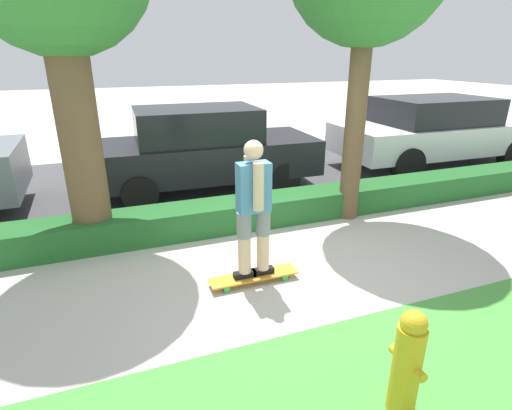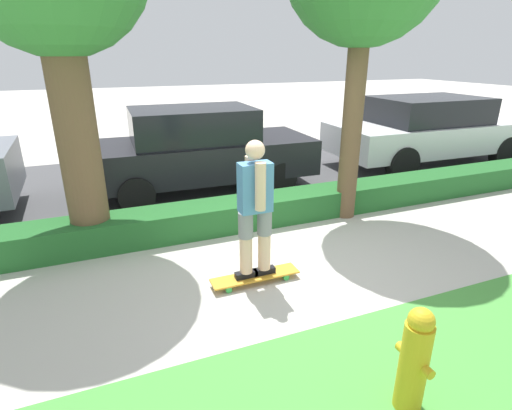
{
  "view_description": "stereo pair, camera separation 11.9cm",
  "coord_description": "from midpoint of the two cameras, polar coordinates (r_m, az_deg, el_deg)",
  "views": [
    {
      "loc": [
        -1.8,
        -3.8,
        2.51
      ],
      "look_at": [
        -0.17,
        0.6,
        0.72
      ],
      "focal_mm": 28.0,
      "sensor_mm": 36.0,
      "label": 1
    },
    {
      "loc": [
        -1.91,
        -3.75,
        2.51
      ],
      "look_at": [
        -0.17,
        0.6,
        0.72
      ],
      "focal_mm": 28.0,
      "sensor_mm": 36.0,
      "label": 2
    }
  ],
  "objects": [
    {
      "name": "ground_plane",
      "position": [
        4.9,
        5.04,
        -10.01
      ],
      "size": [
        60.0,
        60.0,
        0.0
      ],
      "primitive_type": "plane",
      "color": "#BCB7AD"
    },
    {
      "name": "street_asphalt",
      "position": [
        8.56,
        -6.96,
        3.73
      ],
      "size": [
        18.22,
        5.0,
        0.01
      ],
      "color": "#474749",
      "rests_on": "ground_plane"
    },
    {
      "name": "hedge_row",
      "position": [
        6.13,
        -1.23,
        -1.11
      ],
      "size": [
        18.22,
        0.6,
        0.42
      ],
      "color": "#236028",
      "rests_on": "ground_plane"
    },
    {
      "name": "skateboard",
      "position": [
        4.71,
        0.42,
        -10.17
      ],
      "size": [
        1.05,
        0.24,
        0.09
      ],
      "color": "gold",
      "rests_on": "ground_plane"
    },
    {
      "name": "skater_person",
      "position": [
        4.33,
        0.45,
        -0.39
      ],
      "size": [
        0.48,
        0.41,
        1.59
      ],
      "color": "black",
      "rests_on": "skateboard"
    },
    {
      "name": "parked_car_middle",
      "position": [
        7.74,
        -7.19,
        7.98
      ],
      "size": [
        4.3,
        1.82,
        1.57
      ],
      "rotation": [
        0.0,
        0.0,
        -0.02
      ],
      "color": "black",
      "rests_on": "ground_plane"
    },
    {
      "name": "parked_car_rear",
      "position": [
        10.34,
        24.5,
        9.7
      ],
      "size": [
        4.78,
        2.02,
        1.57
      ],
      "rotation": [
        0.0,
        0.0,
        -0.02
      ],
      "color": "silver",
      "rests_on": "ground_plane"
    },
    {
      "name": "fire_hydrant",
      "position": [
        3.26,
        21.78,
        -20.24
      ],
      "size": [
        0.21,
        0.33,
        0.88
      ],
      "color": "gold",
      "rests_on": "ground_plane"
    }
  ]
}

